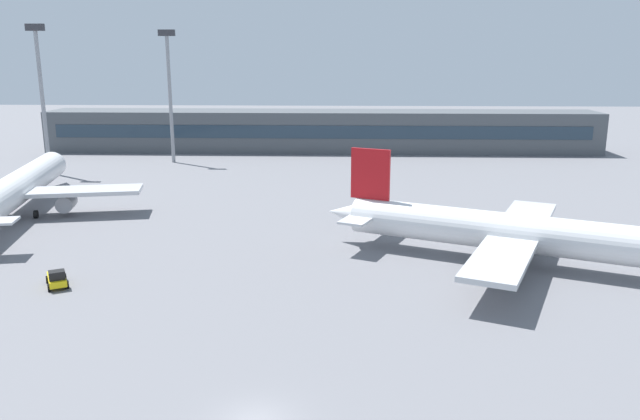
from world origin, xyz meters
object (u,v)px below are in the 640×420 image
object	(u,v)px
baggage_tug_yellow	(57,279)
floodlight_tower_east	(41,89)
floodlight_tower_west	(170,87)
airplane_near	(529,235)
airplane_mid	(16,189)

from	to	relation	value
baggage_tug_yellow	floodlight_tower_east	size ratio (longest dim) A/B	0.15
floodlight_tower_west	floodlight_tower_east	xyz separation A→B (m)	(-19.46, -13.02, 0.26)
baggage_tug_yellow	airplane_near	bearing A→B (deg)	9.46
baggage_tug_yellow	floodlight_tower_east	world-z (taller)	floodlight_tower_east
airplane_mid	floodlight_tower_east	bearing A→B (deg)	107.95
floodlight_tower_west	floodlight_tower_east	bearing A→B (deg)	-146.21
baggage_tug_yellow	floodlight_tower_west	distance (m)	71.78
floodlight_tower_west	baggage_tug_yellow	bearing A→B (deg)	-83.68
airplane_near	baggage_tug_yellow	xyz separation A→B (m)	(-45.52, -7.58, -2.57)
baggage_tug_yellow	airplane_mid	bearing A→B (deg)	123.16
airplane_mid	floodlight_tower_east	distance (m)	33.90
baggage_tug_yellow	floodlight_tower_west	xyz separation A→B (m)	(-7.75, 69.94, 14.18)
baggage_tug_yellow	floodlight_tower_west	size ratio (longest dim) A/B	0.15
airplane_mid	floodlight_tower_west	bearing A→B (deg)	77.45
airplane_mid	floodlight_tower_east	xyz separation A→B (m)	(-9.81, 30.29, 11.65)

